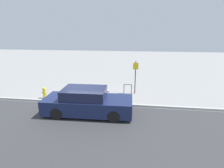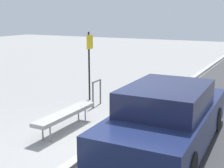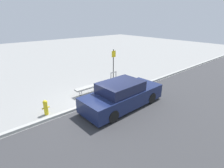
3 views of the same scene
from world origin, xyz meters
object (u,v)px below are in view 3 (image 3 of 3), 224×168
bench (91,86)px  parked_car_near (122,95)px  sign_post (113,62)px  bike_rack (113,76)px  fire_hydrant (46,107)px

bench → parked_car_near: parked_car_near is taller
sign_post → parked_car_near: (-2.48, -3.56, -0.74)m
sign_post → bike_rack: bearing=-130.7°
bench → sign_post: sign_post is taller
bench → sign_post: bearing=19.6°
fire_hydrant → parked_car_near: 3.85m
bike_rack → parked_car_near: (-1.99, -2.99, 0.14)m
fire_hydrant → sign_post: bearing=16.6°
bike_rack → parked_car_near: 3.60m
bench → bike_rack: bearing=10.5°
sign_post → parked_car_near: sign_post is taller
fire_hydrant → bench: bearing=13.4°
bike_rack → parked_car_near: parked_car_near is taller
sign_post → parked_car_near: size_ratio=0.49×
sign_post → parked_car_near: bearing=-124.9°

